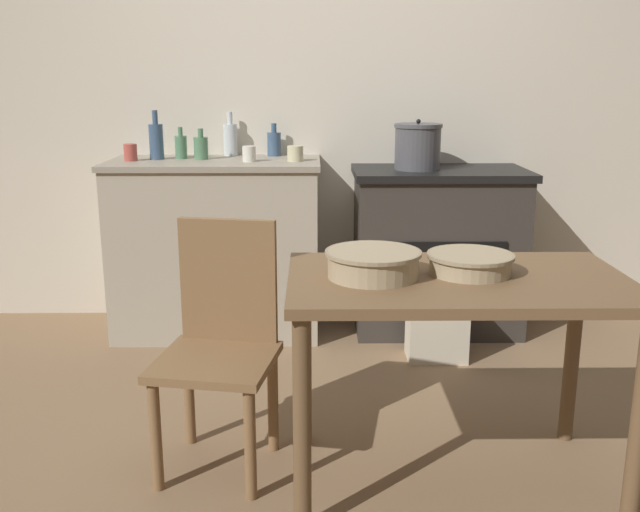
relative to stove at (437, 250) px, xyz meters
The scene contains 18 objects.
ground_plane 1.51m from the stove, 117.11° to the right, with size 14.00×14.00×0.00m, color #896B4C.
wall_back 1.10m from the stove, 155.46° to the left, with size 8.00×0.07×2.55m.
counter_cabinet 1.21m from the stove, behind, with size 1.13×0.60×0.95m.
stove is the anchor object (origin of this frame).
work_table 1.60m from the stove, 97.59° to the right, with size 1.12×0.67×0.74m.
chair 1.75m from the stove, 125.50° to the right, with size 0.46×0.46×0.89m.
flour_sack 0.55m from the stove, 98.37° to the right, with size 0.29×0.20×0.33m, color beige.
stock_pot 0.58m from the stove, behind, with size 0.25×0.25×0.27m.
mixing_bowl_large 1.69m from the stove, 107.29° to the right, with size 0.32×0.32×0.09m.
mixing_bowl_small 1.59m from the stove, 96.11° to the right, with size 0.29×0.29×0.07m.
bottle_far_left 1.64m from the stove, behind, with size 0.08×0.08×0.26m.
bottle_left 1.31m from the stove, 169.95° to the left, with size 0.08×0.08×0.24m.
bottle_mid_left 1.41m from the stove, behind, with size 0.08×0.08×0.16m.
bottle_center_left 1.08m from the stove, 168.27° to the left, with size 0.08×0.08×0.18m.
bottle_center 1.51m from the stove, behind, with size 0.06×0.06×0.17m.
cup_center_right 1.16m from the stove, behind, with size 0.07×0.07×0.08m, color silver.
cup_mid_right 0.95m from the stove, behind, with size 0.08×0.08×0.08m, color beige.
cup_right 1.74m from the stove, behind, with size 0.07×0.07×0.09m, color #B74C42.
Camera 1 is at (-0.03, -2.54, 1.38)m, focal length 40.00 mm.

